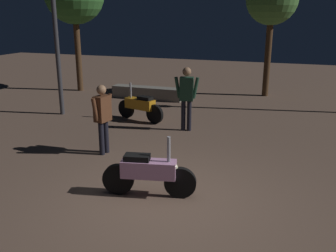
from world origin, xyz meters
The scene contains 8 objects.
ground_plane centered at (0.00, 0.00, 0.00)m, with size 40.00×40.00×0.00m, color brown.
motorcycle_pink_foreground centered at (-0.44, 0.15, 0.44)m, with size 1.64×0.49×1.11m.
motorcycle_orange_parked_left centered at (-2.52, 4.55, 0.44)m, with size 1.62×0.55×1.11m.
person_rider_beside centered at (-0.94, 4.06, 1.04)m, with size 0.67×0.31×1.74m.
person_bystander_far centered at (-2.19, 1.73, 0.94)m, with size 0.31×0.66×1.59m.
streetlamp_far centered at (-5.17, 4.40, 3.20)m, with size 0.36×0.36×5.05m.
tree_left_bg centered at (0.65, 9.44, 3.56)m, with size 1.90×1.90×4.56m.
planter_wall_low centered at (-3.47, 7.39, 0.23)m, with size 2.71×0.50×0.45m.
Camera 1 is at (1.89, -5.38, 3.09)m, focal length 40.06 mm.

